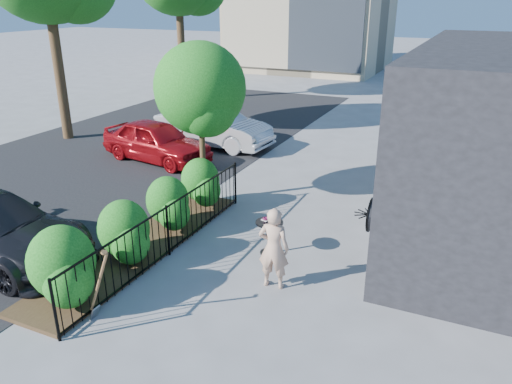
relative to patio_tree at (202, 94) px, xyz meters
The scene contains 11 objects.
ground 4.50m from the patio_tree, 50.96° to the right, with size 120.00×120.00×0.00m, color gray.
fence 3.61m from the patio_tree, 75.06° to the right, with size 0.05×6.05×1.10m.
planting_bed 3.88m from the patio_tree, 89.26° to the right, with size 1.30×6.00×0.08m, color #382616.
shrubs 3.37m from the patio_tree, 87.08° to the right, with size 1.10×5.60×1.24m.
patio_tree is the anchor object (origin of this frame).
street 5.51m from the patio_tree, behind, with size 9.00×30.00×0.01m, color black.
cafe_table 3.88m from the patio_tree, 35.68° to the right, with size 0.57×0.57×0.76m.
woman 4.73m from the patio_tree, 43.36° to the right, with size 0.56×0.37×1.54m, color tan.
shovel 5.61m from the patio_tree, 79.07° to the right, with size 0.51×0.18×1.36m.
car_red 4.49m from the patio_tree, 142.94° to the left, with size 1.53×3.80×1.29m, color #9C0D13.
car_silver 5.57m from the patio_tree, 116.75° to the left, with size 1.46×4.19×1.38m, color silver.
Camera 1 is at (3.87, -7.46, 4.95)m, focal length 35.00 mm.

